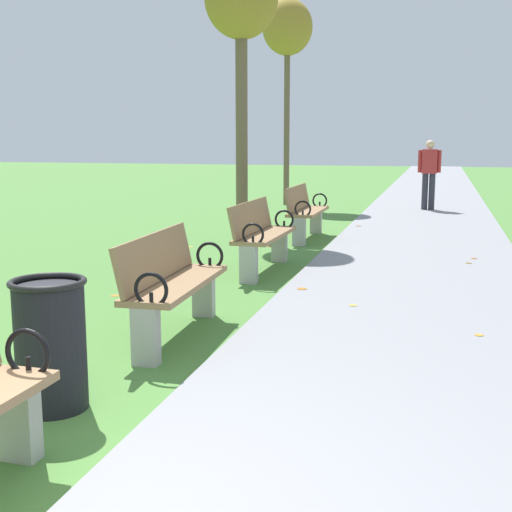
{
  "coord_description": "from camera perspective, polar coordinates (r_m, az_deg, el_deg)",
  "views": [
    {
      "loc": [
        1.67,
        -2.15,
        1.7
      ],
      "look_at": [
        -0.05,
        4.29,
        0.55
      ],
      "focal_mm": 48.22,
      "sensor_mm": 36.0,
      "label": 1
    }
  ],
  "objects": [
    {
      "name": "tree_2",
      "position": [
        12.37,
        -1.24,
        19.98
      ],
      "size": [
        1.26,
        1.26,
        4.73
      ],
      "color": "brown",
      "rests_on": "ground"
    },
    {
      "name": "tree_3",
      "position": [
        17.77,
        2.62,
        18.15
      ],
      "size": [
        1.24,
        1.24,
        5.05
      ],
      "color": "brown",
      "rests_on": "ground"
    },
    {
      "name": "scattered_leaves",
      "position": [
        7.84,
        -2.42,
        -2.66
      ],
      "size": [
        5.08,
        13.85,
        0.02
      ],
      "color": "gold",
      "rests_on": "ground"
    },
    {
      "name": "paved_walkway",
      "position": [
        20.22,
        14.22,
        4.72
      ],
      "size": [
        2.83,
        44.0,
        0.02
      ],
      "primitive_type": "cube",
      "color": "gray",
      "rests_on": "ground"
    },
    {
      "name": "park_bench_2",
      "position": [
        5.9,
        -7.0,
        -2.17
      ],
      "size": [
        0.53,
        1.62,
        0.9
      ],
      "color": "#93704C",
      "rests_on": "ground"
    },
    {
      "name": "park_bench_3",
      "position": [
        8.76,
        0.44,
        1.82
      ],
      "size": [
        0.5,
        1.61,
        0.9
      ],
      "color": "#93704C",
      "rests_on": "ground"
    },
    {
      "name": "park_bench_4",
      "position": [
        11.61,
        4.1,
        3.77
      ],
      "size": [
        0.48,
        1.6,
        0.9
      ],
      "color": "#93704C",
      "rests_on": "ground"
    },
    {
      "name": "pedestrian_walking",
      "position": [
        16.7,
        14.17,
        6.86
      ],
      "size": [
        0.53,
        0.24,
        1.62
      ],
      "color": "#2D2D38",
      "rests_on": "paved_walkway"
    },
    {
      "name": "trash_bin",
      "position": [
        4.53,
        -16.67,
        -7.0
      ],
      "size": [
        0.48,
        0.48,
        0.84
      ],
      "color": "black",
      "rests_on": "ground"
    }
  ]
}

